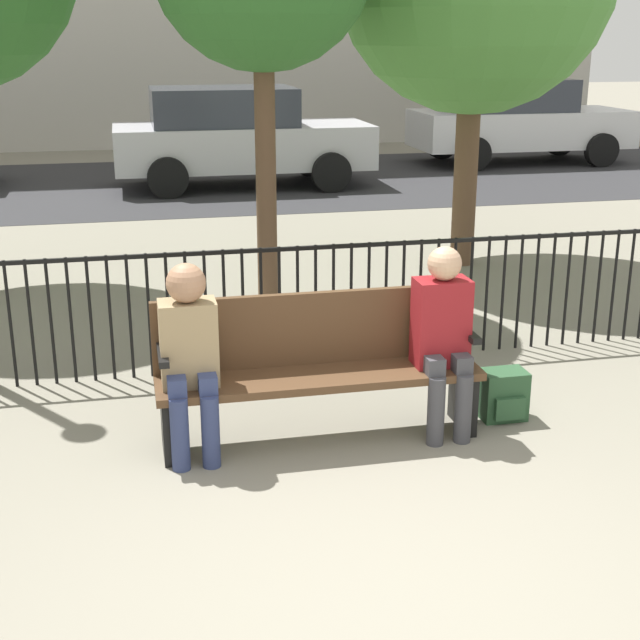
{
  "coord_description": "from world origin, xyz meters",
  "views": [
    {
      "loc": [
        -1.11,
        -3.32,
        2.48
      ],
      "look_at": [
        0.0,
        1.73,
        0.8
      ],
      "focal_mm": 50.0,
      "sensor_mm": 36.0,
      "label": 1
    }
  ],
  "objects_px": {
    "parked_car_0": "(517,119)",
    "seated_person_1": "(443,331)",
    "backpack": "(503,395)",
    "parked_car_1": "(237,136)",
    "seated_person_0": "(189,350)",
    "park_bench": "(317,361)"
  },
  "relations": [
    {
      "from": "seated_person_0",
      "to": "parked_car_1",
      "type": "xyz_separation_m",
      "value": [
        1.55,
        9.87,
        0.16
      ]
    },
    {
      "from": "seated_person_1",
      "to": "parked_car_1",
      "type": "relative_size",
      "value": 0.29
    },
    {
      "from": "seated_person_0",
      "to": "parked_car_1",
      "type": "distance_m",
      "value": 9.99
    },
    {
      "from": "park_bench",
      "to": "seated_person_0",
      "type": "relative_size",
      "value": 1.69
    },
    {
      "from": "seated_person_1",
      "to": "parked_car_0",
      "type": "xyz_separation_m",
      "value": [
        5.67,
        11.53,
        0.16
      ]
    },
    {
      "from": "park_bench",
      "to": "seated_person_1",
      "type": "bearing_deg",
      "value": -9.44
    },
    {
      "from": "park_bench",
      "to": "seated_person_1",
      "type": "height_order",
      "value": "seated_person_1"
    },
    {
      "from": "seated_person_0",
      "to": "parked_car_0",
      "type": "distance_m",
      "value": 13.62
    },
    {
      "from": "park_bench",
      "to": "backpack",
      "type": "relative_size",
      "value": 6.07
    },
    {
      "from": "seated_person_0",
      "to": "seated_person_1",
      "type": "distance_m",
      "value": 1.58
    },
    {
      "from": "parked_car_0",
      "to": "seated_person_0",
      "type": "bearing_deg",
      "value": -122.18
    },
    {
      "from": "parked_car_0",
      "to": "parked_car_1",
      "type": "bearing_deg",
      "value": -163.78
    },
    {
      "from": "seated_person_1",
      "to": "parked_car_0",
      "type": "relative_size",
      "value": 0.29
    },
    {
      "from": "parked_car_0",
      "to": "seated_person_1",
      "type": "bearing_deg",
      "value": -116.2
    },
    {
      "from": "seated_person_0",
      "to": "seated_person_1",
      "type": "xyz_separation_m",
      "value": [
        1.58,
        0.0,
        -0.0
      ]
    },
    {
      "from": "parked_car_1",
      "to": "seated_person_1",
      "type": "bearing_deg",
      "value": -89.82
    },
    {
      "from": "park_bench",
      "to": "parked_car_1",
      "type": "xyz_separation_m",
      "value": [
        0.75,
        9.74,
        0.34
      ]
    },
    {
      "from": "seated_person_0",
      "to": "parked_car_0",
      "type": "relative_size",
      "value": 0.29
    },
    {
      "from": "park_bench",
      "to": "seated_person_1",
      "type": "xyz_separation_m",
      "value": [
        0.78,
        -0.13,
        0.19
      ]
    },
    {
      "from": "park_bench",
      "to": "parked_car_1",
      "type": "bearing_deg",
      "value": 85.59
    },
    {
      "from": "backpack",
      "to": "parked_car_1",
      "type": "xyz_separation_m",
      "value": [
        -0.52,
        9.76,
        0.68
      ]
    },
    {
      "from": "parked_car_0",
      "to": "parked_car_1",
      "type": "height_order",
      "value": "same"
    }
  ]
}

